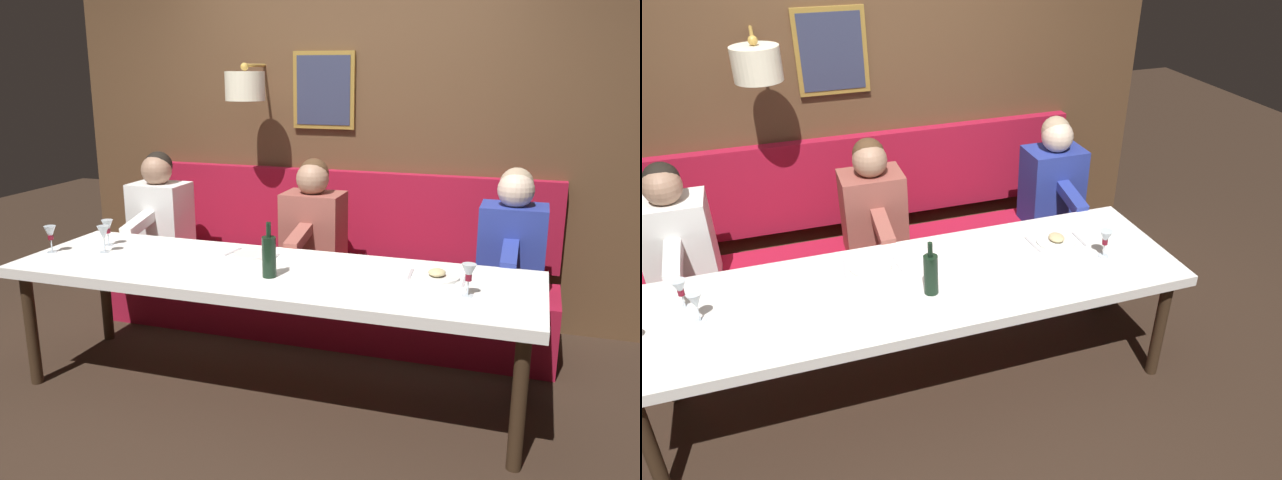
% 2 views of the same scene
% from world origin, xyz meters
% --- Properties ---
extents(ground_plane, '(12.00, 12.00, 0.00)m').
position_xyz_m(ground_plane, '(0.00, 0.00, 0.00)').
color(ground_plane, '#332319').
extents(dining_table, '(0.90, 2.94, 0.74)m').
position_xyz_m(dining_table, '(0.00, 0.00, 0.68)').
color(dining_table, white).
rests_on(dining_table, ground_plane).
extents(banquette_bench, '(0.52, 3.14, 0.45)m').
position_xyz_m(banquette_bench, '(0.89, 0.00, 0.23)').
color(banquette_bench, maroon).
rests_on(banquette_bench, ground_plane).
extents(back_wall_panel, '(0.59, 4.34, 2.90)m').
position_xyz_m(back_wall_panel, '(1.46, 0.01, 1.36)').
color(back_wall_panel, brown).
rests_on(back_wall_panel, ground_plane).
extents(diner_nearest, '(0.60, 0.40, 0.79)m').
position_xyz_m(diner_nearest, '(0.88, -1.25, 0.82)').
color(diner_nearest, '#283893').
rests_on(diner_nearest, banquette_bench).
extents(diner_near, '(0.60, 0.40, 0.79)m').
position_xyz_m(diner_near, '(0.88, 0.05, 0.82)').
color(diner_near, '#934C42').
rests_on(diner_near, banquette_bench).
extents(diner_middle, '(0.60, 0.40, 0.79)m').
position_xyz_m(diner_middle, '(0.88, 1.24, 0.82)').
color(diner_middle, white).
rests_on(diner_middle, banquette_bench).
extents(place_setting_0, '(0.24, 0.32, 0.01)m').
position_xyz_m(place_setting_0, '(0.23, 0.20, 0.75)').
color(place_setting_0, silver).
rests_on(place_setting_0, dining_table).
extents(place_setting_1, '(0.24, 0.31, 0.05)m').
position_xyz_m(place_setting_1, '(0.14, -0.91, 0.75)').
color(place_setting_1, white).
rests_on(place_setting_1, dining_table).
extents(wine_glass_1, '(0.07, 0.07, 0.16)m').
position_xyz_m(wine_glass_1, '(0.15, 1.16, 0.86)').
color(wine_glass_1, silver).
rests_on(wine_glass_1, dining_table).
extents(wine_glass_2, '(0.07, 0.07, 0.16)m').
position_xyz_m(wine_glass_2, '(-0.09, -1.09, 0.86)').
color(wine_glass_2, silver).
rests_on(wine_glass_2, dining_table).
extents(wine_glass_3, '(0.07, 0.07, 0.16)m').
position_xyz_m(wine_glass_3, '(0.01, 1.08, 0.86)').
color(wine_glass_3, silver).
rests_on(wine_glass_3, dining_table).
extents(wine_bottle, '(0.08, 0.08, 0.30)m').
position_xyz_m(wine_bottle, '(-0.12, -0.05, 0.86)').
color(wine_bottle, black).
rests_on(wine_bottle, dining_table).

